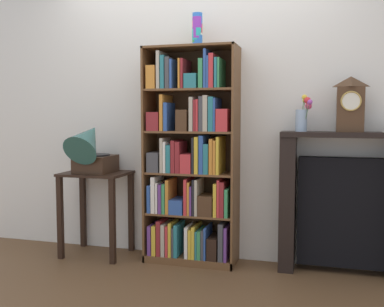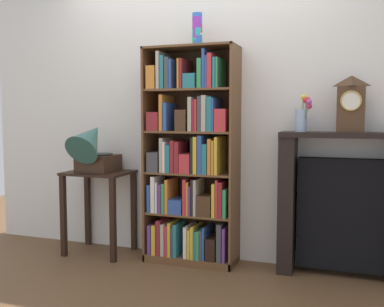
{
  "view_description": "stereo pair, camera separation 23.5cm",
  "coord_description": "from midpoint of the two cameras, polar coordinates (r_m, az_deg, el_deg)",
  "views": [
    {
      "loc": [
        1.03,
        -3.47,
        1.23
      ],
      "look_at": [
        0.0,
        0.09,
        0.92
      ],
      "focal_mm": 41.69,
      "sensor_mm": 36.0,
      "label": 1
    },
    {
      "loc": [
        1.25,
        -3.39,
        1.23
      ],
      "look_at": [
        0.0,
        0.09,
        0.92
      ],
      "focal_mm": 41.69,
      "sensor_mm": 36.0,
      "label": 2
    }
  ],
  "objects": [
    {
      "name": "ground_plane",
      "position": [
        3.82,
        -2.27,
        -14.11
      ],
      "size": [
        7.6,
        6.4,
        0.02
      ],
      "primitive_type": "cube",
      "color": "brown"
    },
    {
      "name": "cup_stack",
      "position": [
        3.75,
        -1.18,
        15.55
      ],
      "size": [
        0.08,
        0.08,
        0.27
      ],
      "color": "blue",
      "rests_on": "bookshelf"
    },
    {
      "name": "flower_vase",
      "position": [
        3.55,
        12.16,
        4.73
      ],
      "size": [
        0.13,
        0.15,
        0.29
      ],
      "color": "#99B2D1",
      "rests_on": "fireplace_mantel"
    },
    {
      "name": "mantel_clock",
      "position": [
        3.55,
        17.83,
        6.03
      ],
      "size": [
        0.2,
        0.15,
        0.42
      ],
      "color": "#472D1C",
      "rests_on": "fireplace_mantel"
    },
    {
      "name": "bookshelf",
      "position": [
        3.71,
        -1.97,
        -1.65
      ],
      "size": [
        0.77,
        0.33,
        1.79
      ],
      "color": "brown",
      "rests_on": "ground"
    },
    {
      "name": "wall_back",
      "position": [
        3.85,
        1.6,
        5.86
      ],
      "size": [
        4.6,
        0.08,
        2.6
      ],
      "primitive_type": "cube",
      "color": "silver",
      "rests_on": "ground"
    },
    {
      "name": "fireplace_mantel",
      "position": [
        3.64,
        17.06,
        -6.26
      ],
      "size": [
        0.97,
        0.27,
        1.11
      ],
      "color": "black",
      "rests_on": "ground"
    },
    {
      "name": "gramophone",
      "position": [
        3.93,
        -14.54,
        0.73
      ],
      "size": [
        0.3,
        0.52,
        0.51
      ],
      "color": "#382316",
      "rests_on": "side_table_left"
    },
    {
      "name": "side_table_left",
      "position": [
        4.05,
        -13.78,
        -5.1
      ],
      "size": [
        0.56,
        0.45,
        0.74
      ],
      "color": "black",
      "rests_on": "ground"
    }
  ]
}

